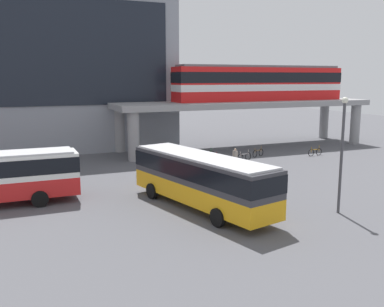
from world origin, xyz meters
TOP-DOWN VIEW (x-y plane):
  - ground_plane at (0.00, 10.00)m, footprint 120.00×120.00m
  - station_building at (-8.34, 28.03)m, footprint 30.76×15.98m
  - elevated_platform at (13.70, 17.54)m, footprint 29.07×7.02m
  - train at (15.63, 17.54)m, footprint 20.01×2.96m
  - bus_main at (-0.03, -1.16)m, footprint 5.00×11.33m
  - bicycle_orange at (17.66, 10.28)m, footprint 1.79×0.23m
  - bicycle_brown at (12.18, 12.11)m, footprint 1.66×0.78m
  - bicycle_silver at (9.89, 10.84)m, footprint 1.74×0.52m
  - bicycle_red at (6.51, 10.77)m, footprint 1.72×0.60m
  - bicycle_green at (7.07, 13.12)m, footprint 1.78×0.34m
  - pedestrian_by_bike_rack at (7.83, 8.88)m, footprint 0.34×0.44m
  - lamp_post at (6.91, -5.06)m, footprint 0.36×0.36m

SIDE VIEW (x-z plane):
  - ground_plane at x=0.00m, z-range 0.00..0.00m
  - bicycle_orange at x=17.66m, z-range -0.16..0.88m
  - bicycle_brown at x=12.18m, z-range -0.16..0.88m
  - bicycle_silver at x=9.89m, z-range -0.16..0.88m
  - bicycle_red at x=6.51m, z-range -0.16..0.88m
  - bicycle_green at x=7.07m, z-range -0.16..0.88m
  - pedestrian_by_bike_rack at x=7.83m, z-range -0.05..1.53m
  - bus_main at x=-0.03m, z-range 0.38..3.60m
  - lamp_post at x=6.91m, z-range 0.58..7.20m
  - elevated_platform at x=13.70m, z-range 1.88..7.04m
  - train at x=15.63m, z-range 5.20..9.04m
  - station_building at x=-8.34m, z-range 0.00..18.37m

